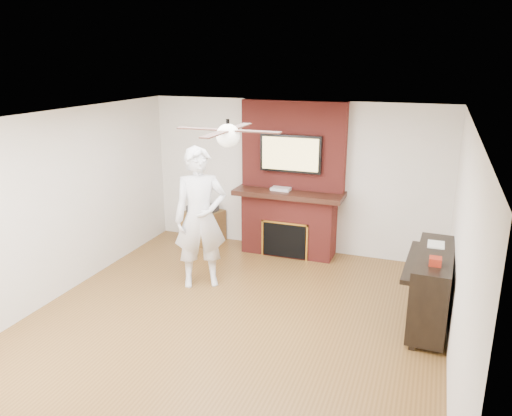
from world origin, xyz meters
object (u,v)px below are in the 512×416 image
(fireplace, at_px, (291,195))
(piano, at_px, (431,286))
(person, at_px, (200,218))
(side_table, at_px, (203,225))

(fireplace, relative_size, piano, 1.73)
(fireplace, bearing_deg, person, -116.68)
(person, xyz_separation_m, piano, (3.10, -0.07, -0.50))
(fireplace, height_order, person, fireplace)
(fireplace, height_order, piano, fireplace)
(side_table, relative_size, piano, 0.48)
(person, height_order, side_table, person)
(fireplace, distance_m, person, 1.84)
(fireplace, xyz_separation_m, piano, (2.27, -1.71, -0.50))
(fireplace, height_order, side_table, fireplace)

